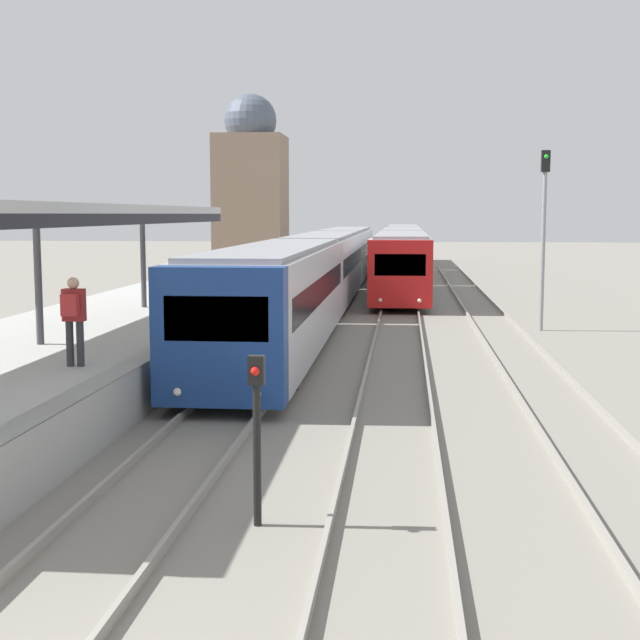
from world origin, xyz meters
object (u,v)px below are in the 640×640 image
signal_post_near (257,423)px  train_far (402,250)px  person_on_platform (73,314)px  train_near (324,265)px  signal_mast_far (544,220)px

signal_post_near → train_far: bearing=87.9°
train_far → person_on_platform: bearing=-98.6°
train_near → signal_post_near: (1.65, -27.50, -0.36)m
train_far → signal_mast_far: 25.57m
person_on_platform → train_near: (2.66, 22.24, -0.35)m
signal_post_near → signal_mast_far: signal_mast_far is taller
signal_mast_far → person_on_platform: bearing=-127.0°
signal_post_near → signal_mast_far: (6.33, 19.36, 2.35)m
person_on_platform → train_near: train_near is taller
person_on_platform → train_far: 39.60m
train_near → train_far: bearing=79.1°
train_far → signal_mast_far: bearing=-79.4°
signal_post_near → signal_mast_far: bearing=71.9°
train_near → train_far: train_near is taller
person_on_platform → train_near: bearing=83.2°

